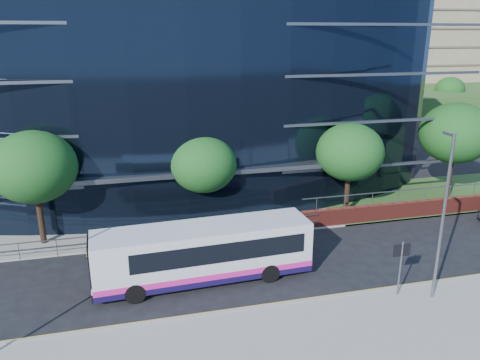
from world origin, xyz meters
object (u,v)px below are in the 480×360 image
object	(u,v)px
tree_far_c	(350,152)
tree_far_d	(456,133)
street_sign	(401,257)
city_bus	(206,252)
tree_far_b	(203,164)
tree_dist_e	(359,92)
streetlight_east	(443,214)
tree_far_a	(34,167)
tree_dist_f	(450,89)

from	to	relation	value
tree_far_c	tree_far_d	bearing A→B (deg)	6.34
street_sign	city_bus	xyz separation A→B (m)	(-8.70, 3.89, -0.56)
tree_far_b	tree_far_c	world-z (taller)	tree_far_c
street_sign	tree_dist_e	xyz separation A→B (m)	(19.50, 41.59, 2.39)
streetlight_east	tree_far_a	bearing A→B (deg)	149.54
tree_far_b	tree_far_d	xyz separation A→B (m)	(19.00, 0.50, 0.98)
tree_dist_e	tree_dist_f	world-z (taller)	tree_dist_e
tree_dist_f	tree_far_d	bearing A→B (deg)	-126.87
tree_far_b	tree_dist_e	world-z (taller)	tree_dist_e
tree_far_a	city_bus	size ratio (longest dim) A/B	0.63
tree_dist_e	tree_far_b	bearing A→B (deg)	-131.52
tree_far_a	tree_far_d	distance (m)	29.02
tree_far_a	tree_dist_e	bearing A→B (deg)	39.96
tree_far_c	tree_far_d	size ratio (longest dim) A/B	0.87
streetlight_east	city_bus	size ratio (longest dim) A/B	0.72
tree_far_c	tree_dist_e	xyz separation A→B (m)	(17.00, 31.00, 0.00)
city_bus	street_sign	bearing A→B (deg)	-26.75
street_sign	streetlight_east	world-z (taller)	streetlight_east
street_sign	streetlight_east	size ratio (longest dim) A/B	0.35
tree_far_b	tree_dist_f	size ratio (longest dim) A/B	1.00
tree_dist_f	city_bus	world-z (taller)	tree_dist_f
tree_dist_e	city_bus	world-z (taller)	tree_dist_e
streetlight_east	tree_far_d	bearing A→B (deg)	50.60
street_sign	tree_far_c	distance (m)	11.14
tree_far_c	streetlight_east	bearing A→B (deg)	-95.11
street_sign	tree_dist_e	size ratio (longest dim) A/B	0.43
street_sign	tree_dist_f	world-z (taller)	tree_dist_f
tree_far_c	tree_far_a	bearing A→B (deg)	180.00
tree_far_a	tree_dist_f	distance (m)	62.44
city_bus	streetlight_east	bearing A→B (deg)	-26.36
tree_dist_e	city_bus	size ratio (longest dim) A/B	0.58
tree_far_c	tree_far_d	distance (m)	9.08
tree_far_d	city_bus	size ratio (longest dim) A/B	0.67
tree_far_c	streetlight_east	distance (m)	11.22
tree_far_a	tree_dist_f	xyz separation A→B (m)	(53.00, 33.00, -0.65)
tree_far_a	tree_far_d	size ratio (longest dim) A/B	0.94
city_bus	tree_far_c	bearing A→B (deg)	28.23
street_sign	city_bus	world-z (taller)	city_bus
tree_far_a	tree_far_b	distance (m)	10.03
tree_far_a	tree_far_d	xyz separation A→B (m)	(29.00, 1.00, 0.33)
streetlight_east	tree_dist_e	bearing A→B (deg)	66.89
street_sign	city_bus	bearing A→B (deg)	155.92
tree_dist_f	city_bus	xyz separation A→B (m)	(-44.20, -39.70, -2.62)
tree_dist_f	street_sign	bearing A→B (deg)	-129.16
tree_far_a	tree_dist_e	world-z (taller)	tree_far_a
street_sign	tree_far_b	distance (m)	13.54
tree_far_b	streetlight_east	xyz separation A→B (m)	(9.00, -11.67, 0.23)
tree_far_c	city_bus	distance (m)	13.38
street_sign	city_bus	size ratio (longest dim) A/B	0.25
tree_far_c	streetlight_east	xyz separation A→B (m)	(-1.00, -11.17, -0.10)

